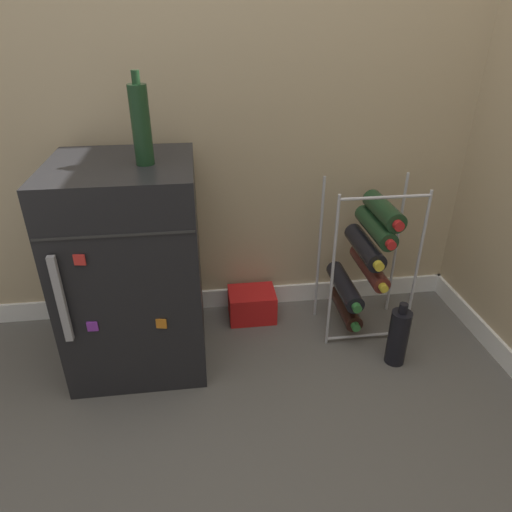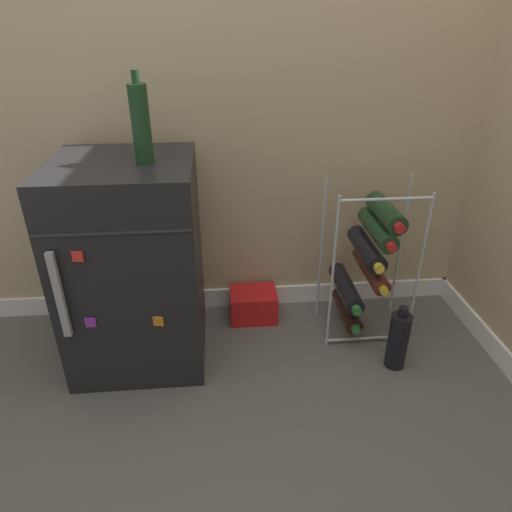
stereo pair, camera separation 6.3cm
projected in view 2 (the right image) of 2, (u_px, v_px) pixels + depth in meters
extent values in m
plane|color=#56544F|center=(279.00, 414.00, 1.60)|extent=(14.00, 14.00, 0.00)
cube|color=tan|center=(260.00, 11.00, 1.66)|extent=(6.84, 0.06, 2.50)
cube|color=white|center=(260.00, 295.00, 2.19)|extent=(6.84, 0.01, 0.09)
cube|color=black|center=(134.00, 265.00, 1.72)|extent=(0.49, 0.48, 0.80)
cube|color=#2D2D2D|center=(112.00, 233.00, 1.40)|extent=(0.49, 0.00, 0.01)
cube|color=#9E9EA3|center=(59.00, 296.00, 1.46)|extent=(0.02, 0.02, 0.31)
cube|color=red|center=(78.00, 257.00, 1.42)|extent=(0.04, 0.01, 0.04)
cube|color=purple|center=(91.00, 322.00, 1.54)|extent=(0.04, 0.01, 0.04)
cube|color=orange|center=(158.00, 321.00, 1.56)|extent=(0.04, 0.01, 0.04)
cylinder|color=#B2B2B7|center=(332.00, 276.00, 1.78)|extent=(0.01, 0.01, 0.67)
cylinder|color=#B2B2B7|center=(419.00, 272.00, 1.81)|extent=(0.01, 0.01, 0.67)
cylinder|color=#B2B2B7|center=(321.00, 252.00, 1.96)|extent=(0.01, 0.01, 0.67)
cylinder|color=#B2B2B7|center=(400.00, 249.00, 1.99)|extent=(0.01, 0.01, 0.67)
cylinder|color=#B2B2B7|center=(367.00, 338.00, 1.94)|extent=(0.35, 0.01, 0.01)
cylinder|color=#B2B2B7|center=(387.00, 199.00, 1.64)|extent=(0.35, 0.01, 0.01)
cylinder|color=black|center=(347.00, 310.00, 1.99)|extent=(0.07, 0.26, 0.07)
cylinder|color=#2D7033|center=(356.00, 329.00, 1.87)|extent=(0.04, 0.02, 0.04)
cylinder|color=black|center=(346.00, 288.00, 1.94)|extent=(0.08, 0.31, 0.08)
cylinder|color=#2D7033|center=(357.00, 310.00, 1.79)|extent=(0.04, 0.02, 0.04)
cylinder|color=#56231E|center=(371.00, 269.00, 1.90)|extent=(0.07, 0.31, 0.07)
cylinder|color=gold|center=(384.00, 291.00, 1.76)|extent=(0.03, 0.02, 0.03)
cylinder|color=black|center=(366.00, 249.00, 1.85)|extent=(0.08, 0.30, 0.08)
cylinder|color=gold|center=(379.00, 268.00, 1.71)|extent=(0.04, 0.02, 0.04)
cylinder|color=#19381E|center=(377.00, 229.00, 1.82)|extent=(0.08, 0.30, 0.08)
cylinder|color=red|center=(391.00, 247.00, 1.68)|extent=(0.04, 0.02, 0.04)
cylinder|color=#19381E|center=(386.00, 212.00, 1.78)|extent=(0.08, 0.27, 0.08)
cylinder|color=red|center=(399.00, 228.00, 1.65)|extent=(0.04, 0.02, 0.04)
cube|color=red|center=(253.00, 304.00, 2.08)|extent=(0.21, 0.16, 0.13)
cylinder|color=#19381E|center=(141.00, 125.00, 1.46)|extent=(0.06, 0.06, 0.25)
cylinder|color=#19381E|center=(135.00, 76.00, 1.39)|extent=(0.03, 0.03, 0.04)
cylinder|color=black|center=(398.00, 341.00, 1.77)|extent=(0.08, 0.08, 0.24)
cylinder|color=black|center=(403.00, 312.00, 1.71)|extent=(0.03, 0.03, 0.04)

